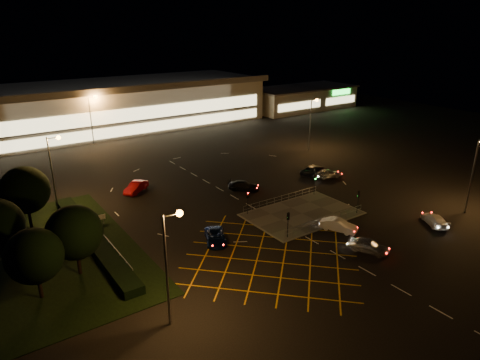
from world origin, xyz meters
TOP-DOWN VIEW (x-y plane):
  - ground at (0.00, 0.00)m, footprint 180.00×180.00m
  - pedestrian_island at (2.00, -2.00)m, footprint 14.00×9.00m
  - grass_verge at (-28.00, 6.00)m, footprint 18.00×30.00m
  - hedge at (-23.00, 6.00)m, footprint 2.00×26.00m
  - supermarket at (0.00, 61.95)m, footprint 72.00×26.50m
  - retail_unit_a at (46.00, 53.97)m, footprint 18.80×14.80m
  - retail_unit_b at (62.00, 53.96)m, footprint 14.80×14.80m
  - streetlight_sw at (-21.56, -12.00)m, footprint 1.78×0.56m
  - streetlight_se at (20.44, -14.00)m, footprint 1.78×0.56m
  - streetlight_nw at (-23.56, 18.00)m, footprint 1.78×0.56m
  - streetlight_ne at (24.44, 20.00)m, footprint 1.78×0.56m
  - streetlight_far_left at (-9.56, 48.00)m, footprint 1.78×0.56m
  - streetlight_far_right at (30.44, 50.00)m, footprint 1.78×0.56m
  - signal_sw at (-4.00, -5.99)m, footprint 0.28×0.30m
  - signal_se at (8.00, -5.99)m, footprint 0.28×0.30m
  - signal_nw at (-4.00, 1.99)m, footprint 0.28×0.30m
  - signal_ne at (8.00, 1.99)m, footprint 0.28×0.30m
  - tree_a at (-30.00, -2.00)m, footprint 5.04×5.04m
  - tree_c at (-28.00, 14.00)m, footprint 5.76×5.76m
  - tree_e at (-26.00, 0.00)m, footprint 5.40×5.40m
  - car_near_silver at (1.21, -13.41)m, footprint 3.42×4.77m
  - car_queue_white at (2.33, -8.04)m, footprint 3.22×4.64m
  - car_left_blue at (-11.34, -1.97)m, footprint 4.01×5.29m
  - car_far_dkgrey at (0.77, 9.55)m, footprint 4.66×4.71m
  - car_right_silver at (15.17, 6.14)m, footprint 4.55×3.00m
  - car_circ_red at (-12.84, 18.02)m, footprint 4.72×4.13m
  - car_east_grey at (14.34, 8.86)m, footprint 6.03×4.37m
  - car_approach_white at (13.41, -13.70)m, footprint 3.97×4.83m

SIDE VIEW (x-z plane):
  - ground at x=0.00m, z-range 0.00..0.00m
  - grass_verge at x=-28.00m, z-range 0.00..0.08m
  - pedestrian_island at x=2.00m, z-range 0.00..0.12m
  - hedge at x=-23.00m, z-range 0.00..1.00m
  - car_approach_white at x=13.41m, z-range 0.00..1.32m
  - car_left_blue at x=-11.34m, z-range 0.00..1.33m
  - car_far_dkgrey at x=0.77m, z-range 0.00..1.37m
  - car_right_silver at x=15.17m, z-range 0.00..1.44m
  - car_queue_white at x=2.33m, z-range 0.00..1.45m
  - car_near_silver at x=1.21m, z-range 0.00..1.51m
  - car_east_grey at x=14.34m, z-range 0.00..1.52m
  - car_circ_red at x=-12.84m, z-range 0.00..1.54m
  - signal_sw at x=-4.00m, z-range 0.79..3.94m
  - signal_se at x=8.00m, z-range 0.79..3.94m
  - signal_nw at x=-4.00m, z-range 0.79..3.94m
  - signal_ne at x=8.00m, z-range 0.79..3.94m
  - retail_unit_a at x=46.00m, z-range 0.04..6.39m
  - retail_unit_b at x=62.00m, z-range 0.05..6.40m
  - tree_a at x=-30.00m, z-range 0.90..7.76m
  - tree_e at x=-26.00m, z-range 0.97..8.32m
  - tree_c at x=-28.00m, z-range 1.03..8.87m
  - supermarket at x=0.00m, z-range 0.06..10.56m
  - streetlight_sw at x=-21.56m, z-range 1.55..11.58m
  - streetlight_se at x=20.44m, z-range 1.55..11.58m
  - streetlight_nw at x=-23.56m, z-range 1.55..11.58m
  - streetlight_ne at x=24.44m, z-range 1.55..11.58m
  - streetlight_far_left at x=-9.56m, z-range 1.55..11.58m
  - streetlight_far_right at x=30.44m, z-range 1.55..11.58m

